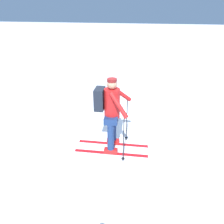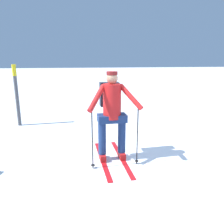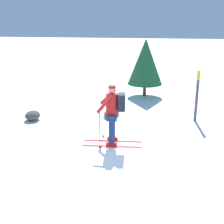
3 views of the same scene
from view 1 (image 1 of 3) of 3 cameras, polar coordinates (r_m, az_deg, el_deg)
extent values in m
plane|color=white|center=(5.77, 2.03, -5.75)|extent=(80.00, 80.00, 0.00)
cube|color=red|center=(5.38, 0.29, -8.27)|extent=(0.18, 1.69, 0.01)
cube|color=red|center=(5.35, 0.30, -7.69)|extent=(0.13, 0.31, 0.12)
cylinder|color=navy|center=(5.13, 0.31, -3.83)|extent=(0.15, 0.15, 0.71)
cube|color=red|center=(5.07, -0.31, -10.71)|extent=(0.18, 1.69, 0.01)
cube|color=red|center=(5.03, -0.32, -10.12)|extent=(0.13, 0.31, 0.12)
cylinder|color=navy|center=(4.80, -0.33, -6.11)|extent=(0.15, 0.15, 0.71)
cube|color=navy|center=(4.79, 0.00, -1.28)|extent=(0.55, 0.31, 0.14)
cylinder|color=red|center=(4.65, 0.00, 2.26)|extent=(0.34, 0.34, 0.65)
sphere|color=tan|center=(4.50, 0.00, 7.26)|extent=(0.21, 0.21, 0.21)
cylinder|color=maroon|center=(4.47, 0.00, 8.36)|extent=(0.20, 0.20, 0.06)
cube|color=black|center=(4.66, -3.24, 3.47)|extent=(0.37, 0.21, 0.46)
cylinder|color=black|center=(5.26, 3.88, -2.09)|extent=(0.02, 0.02, 1.13)
cylinder|color=black|center=(5.51, 3.72, -6.75)|extent=(0.07, 0.07, 0.01)
cylinder|color=red|center=(4.88, 2.56, 4.71)|extent=(0.42, 0.44, 0.45)
cylinder|color=black|center=(4.54, 3.03, -6.97)|extent=(0.02, 0.02, 1.13)
cylinder|color=black|center=(4.84, 2.89, -12.02)|extent=(0.07, 0.07, 0.01)
cylinder|color=red|center=(4.31, 1.73, 1.77)|extent=(0.38, 0.47, 0.45)
camera|label=2|loc=(4.87, 50.37, 3.64)|focal=35.00mm
camera|label=3|loc=(12.52, 2.62, 28.49)|focal=50.00mm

